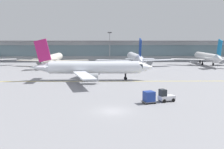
# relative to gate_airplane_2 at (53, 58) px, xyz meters

# --- Properties ---
(ground_plane) EXTENTS (400.00, 400.00, 0.00)m
(ground_plane) POSITION_rel_gate_airplane_2_xyz_m (20.83, -62.49, -2.95)
(ground_plane) COLOR gray
(taxiway_centreline_stripe) EXTENTS (109.99, 1.90, 0.01)m
(taxiway_centreline_stripe) POSITION_rel_gate_airplane_2_xyz_m (17.14, -36.43, -2.95)
(taxiway_centreline_stripe) COLOR yellow
(taxiway_centreline_stripe) RESTS_ON ground_plane
(terminal_concourse) EXTENTS (228.52, 11.00, 9.60)m
(terminal_concourse) POSITION_rel_gate_airplane_2_xyz_m (20.83, 24.38, 1.96)
(terminal_concourse) COLOR #9EA3A8
(terminal_concourse) RESTS_ON ground_plane
(gate_airplane_2) EXTENTS (27.65, 29.70, 9.85)m
(gate_airplane_2) POSITION_rel_gate_airplane_2_xyz_m (0.00, 0.00, 0.00)
(gate_airplane_2) COLOR silver
(gate_airplane_2) RESTS_ON ground_plane
(gate_airplane_3) EXTENTS (29.88, 32.07, 10.64)m
(gate_airplane_3) POSITION_rel_gate_airplane_2_xyz_m (31.15, -1.90, 0.24)
(gate_airplane_3) COLOR silver
(gate_airplane_3) RESTS_ON ground_plane
(gate_airplane_4) EXTENTS (28.98, 31.20, 10.33)m
(gate_airplane_4) POSITION_rel_gate_airplane_2_xyz_m (60.59, 2.33, 0.15)
(gate_airplane_4) COLOR white
(gate_airplane_4) RESTS_ON ground_plane
(taxiing_regional_jet) EXTENTS (31.29, 29.17, 10.39)m
(taxiing_regional_jet) POSITION_rel_gate_airplane_2_xyz_m (16.73, -34.43, 0.16)
(taxiing_regional_jet) COLOR silver
(taxiing_regional_jet) RESTS_ON ground_plane
(baggage_tug) EXTENTS (2.91, 2.28, 2.10)m
(baggage_tug) POSITION_rel_gate_airplane_2_xyz_m (29.77, -57.15, -2.06)
(baggage_tug) COLOR silver
(baggage_tug) RESTS_ON ground_plane
(cargo_dolly_lead) EXTENTS (2.51, 2.20, 1.94)m
(cargo_dolly_lead) POSITION_rel_gate_airplane_2_xyz_m (26.88, -58.14, -1.90)
(cargo_dolly_lead) COLOR #595B60
(cargo_dolly_lead) RESTS_ON ground_plane
(apron_light_mast_1) EXTENTS (1.80, 0.36, 13.41)m
(apron_light_mast_1) POSITION_rel_gate_airplane_2_xyz_m (22.07, 17.79, 4.43)
(apron_light_mast_1) COLOR gray
(apron_light_mast_1) RESTS_ON ground_plane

